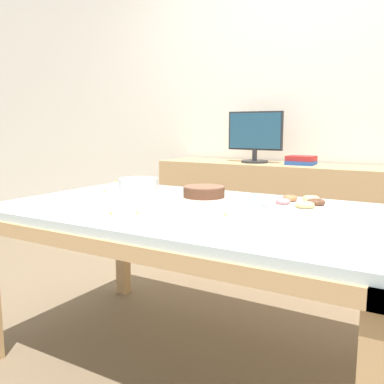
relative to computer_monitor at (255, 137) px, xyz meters
The scene contains 14 objects.
ground_plane 1.71m from the computer_monitor, 78.71° to the right, with size 12.00×12.00×0.00m, color #7A664C.
wall_back 0.48m from the computer_monitor, 48.55° to the left, with size 8.00×0.10×2.60m, color silver.
dining_table 1.41m from the computer_monitor, 78.71° to the right, with size 1.81×1.10×0.75m.
sideboard 0.67m from the computer_monitor, ahead, with size 1.97×0.44×0.85m.
computer_monitor is the anchor object (origin of this frame).
book_stack 0.39m from the computer_monitor, ahead, with size 0.20×0.17×0.06m.
cake_chocolate_round 1.17m from the computer_monitor, 79.94° to the right, with size 0.28×0.28×0.07m.
pastry_platter 1.30m from the computer_monitor, 57.73° to the right, with size 0.35×0.35×0.04m.
plate_stack 1.22m from the computer_monitor, 98.07° to the right, with size 0.21×0.21×0.09m.
tealight_near_front 1.62m from the computer_monitor, 71.29° to the right, with size 0.04×0.04×0.04m.
tealight_near_cakes 1.36m from the computer_monitor, 103.66° to the right, with size 0.04×0.04×0.04m.
tealight_centre 1.12m from the computer_monitor, 119.94° to the right, with size 0.04×0.04×0.04m.
tealight_right_edge 1.69m from the computer_monitor, 83.25° to the right, with size 0.04×0.04×0.04m.
tealight_left_edge 1.75m from the computer_monitor, 86.34° to the right, with size 0.04×0.04×0.04m.
Camera 1 is at (0.97, -1.64, 1.12)m, focal length 40.00 mm.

